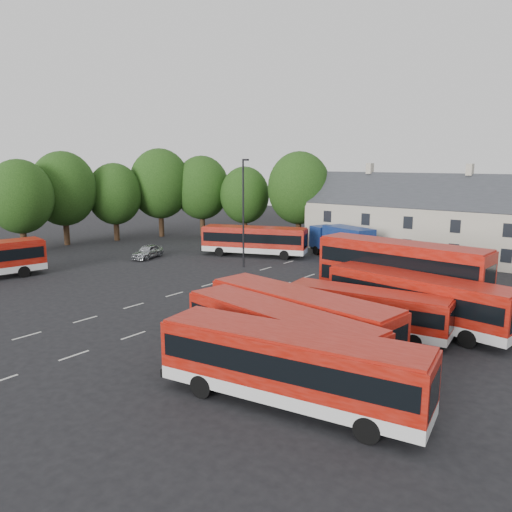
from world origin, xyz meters
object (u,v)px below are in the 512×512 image
object	(u,v)px
bus_row_a	(290,362)
box_truck	(342,240)
lamppost	(243,210)
bus_dd_south	(400,272)
silver_car	(148,252)

from	to	relation	value
bus_row_a	box_truck	size ratio (longest dim) A/B	1.45
lamppost	box_truck	bearing A→B (deg)	61.89
bus_row_a	bus_dd_south	distance (m)	16.51
bus_dd_south	lamppost	xyz separation A→B (m)	(-17.72, 4.39, 2.86)
bus_row_a	lamppost	distance (m)	28.75
bus_dd_south	silver_car	xyz separation A→B (m)	(-28.78, 1.54, -2.03)
box_truck	silver_car	bearing A→B (deg)	-121.78
bus_dd_south	lamppost	bearing A→B (deg)	170.17
silver_car	lamppost	world-z (taller)	lamppost
bus_row_a	silver_car	xyz separation A→B (m)	(-30.60, 17.93, -1.26)
box_truck	silver_car	distance (m)	20.96
bus_dd_south	box_truck	size ratio (longest dim) A/B	1.45
bus_row_a	box_truck	xyz separation A→B (m)	(-14.15, 30.86, -0.05)
silver_car	lamppost	size ratio (longest dim) A/B	0.41
bus_dd_south	box_truck	world-z (taller)	bus_dd_south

